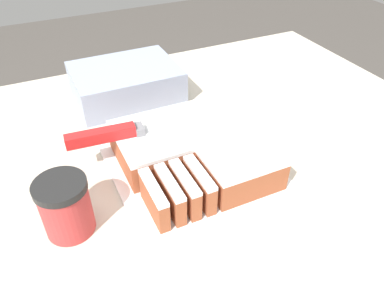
# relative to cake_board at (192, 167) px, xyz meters

# --- Properties ---
(cake_board) EXTENTS (0.30, 0.31, 0.01)m
(cake_board) POSITION_rel_cake_board_xyz_m (0.00, 0.00, 0.00)
(cake_board) COLOR white
(cake_board) RESTS_ON countertop
(cake) EXTENTS (0.25, 0.26, 0.06)m
(cake) POSITION_rel_cake_board_xyz_m (0.01, 0.01, 0.03)
(cake) COLOR #994C2D
(cake) RESTS_ON cake_board
(knife) EXTENTS (0.32, 0.05, 0.02)m
(knife) POSITION_rel_cake_board_xyz_m (-0.11, 0.07, 0.07)
(knife) COLOR silver
(knife) RESTS_ON cake
(coffee_cup) EXTENTS (0.08, 0.08, 0.10)m
(coffee_cup) POSITION_rel_cake_board_xyz_m (-0.24, -0.05, 0.05)
(coffee_cup) COLOR #B23333
(coffee_cup) RESTS_ON countertop
(storage_box) EXTENTS (0.25, 0.19, 0.08)m
(storage_box) POSITION_rel_cake_board_xyz_m (-0.03, 0.32, 0.04)
(storage_box) COLOR #8C99B2
(storage_box) RESTS_ON countertop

